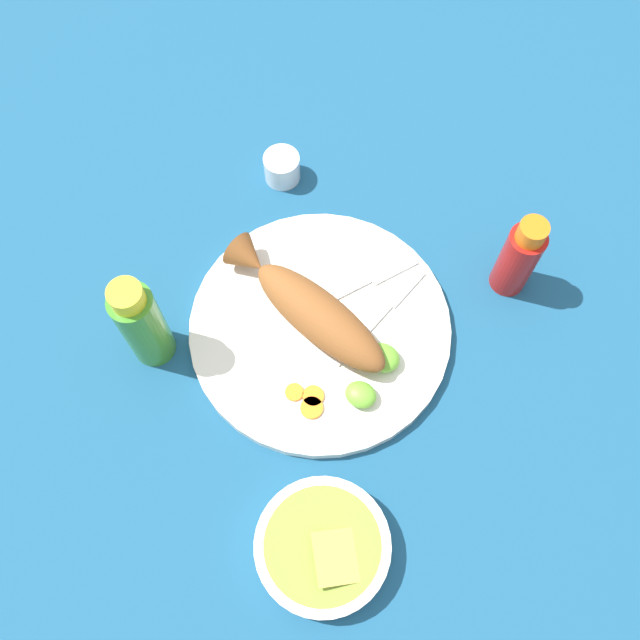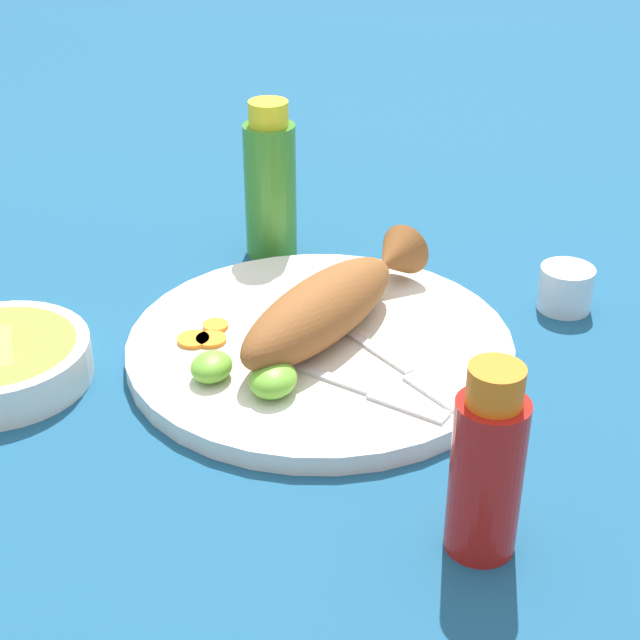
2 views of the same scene
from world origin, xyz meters
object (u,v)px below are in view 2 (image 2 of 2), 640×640
Objects in this scene: main_plate at (320,347)px; fork_near at (403,370)px; fork_far at (362,389)px; fried_fish at (331,303)px; hot_sauce_bottle_green at (270,184)px; salt_cup at (565,291)px; hot_sauce_bottle_red at (487,467)px.

main_plate is 2.25× the size of fork_near.
main_plate is 0.09m from fork_far.
hot_sauce_bottle_green reaches higher than fried_fish.
fried_fish is at bearing -175.70° from fork_near.
salt_cup reaches higher than fork_far.
fried_fish is 1.70× the size of fork_near.
hot_sauce_bottle_red reaches higher than fried_fish.
fried_fish is at bearing 35.21° from hot_sauce_bottle_green.
hot_sauce_bottle_green is at bearing -128.22° from fried_fish.
fork_near is 0.05m from fork_far.
fried_fish is 0.29m from hot_sauce_bottle_red.
main_plate is 0.24m from hot_sauce_bottle_green.
hot_sauce_bottle_green is (-0.26, -0.18, 0.06)m from fork_far.
main_plate is at bearing -164.79° from fork_near.
fork_near is 0.21m from hot_sauce_bottle_red.
main_plate is 1.96× the size of fork_far.
main_plate is at bearing -51.92° from salt_cup.
fried_fish is 1.82× the size of hot_sauce_bottle_red.
hot_sauce_bottle_green is at bearing 167.69° from fork_near.
hot_sauce_bottle_green reaches higher than main_plate.
fried_fish is at bearing 163.43° from main_plate.
fork_far is 0.28m from salt_cup.
hot_sauce_bottle_red is at bearing -32.56° from fork_far.
fried_fish is 0.25m from salt_cup.
salt_cup is at bearing 72.79° from fork_far.
hot_sauce_bottle_red is at bearing 37.23° from hot_sauce_bottle_green.
hot_sauce_bottle_green is 3.22× the size of salt_cup.
fried_fish is 4.99× the size of salt_cup.
fork_far reaches higher than main_plate.
hot_sauce_bottle_red is 0.85× the size of hot_sauce_bottle_green.
main_plate is 2.05× the size of hot_sauce_bottle_green.
hot_sauce_bottle_red reaches higher than fork_far.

